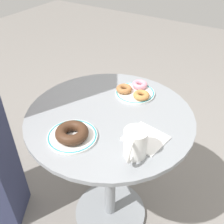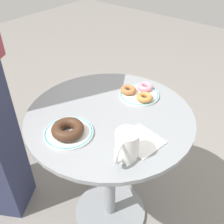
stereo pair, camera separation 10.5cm
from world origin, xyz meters
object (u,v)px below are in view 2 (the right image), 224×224
object	(u,v)px
donut_cinnamon	(128,90)
donut_pink_frosted	(145,87)
donut_chocolate	(68,129)
plate_right	(139,95)
plate_left	(69,133)
cafe_table	(110,155)
paper_napkin	(141,141)
coffee_mug	(126,145)
donut_old_fashioned	(144,97)

from	to	relation	value
donut_cinnamon	donut_pink_frosted	bearing A→B (deg)	-31.24
donut_pink_frosted	donut_chocolate	bearing A→B (deg)	173.63
donut_cinnamon	plate_right	bearing A→B (deg)	-66.38
plate_left	cafe_table	bearing A→B (deg)	-12.29
cafe_table	paper_napkin	xyz separation A→B (m)	(-0.06, -0.19, 0.25)
plate_right	coffee_mug	bearing A→B (deg)	-152.66
coffee_mug	donut_cinnamon	bearing A→B (deg)	34.85
plate_left	plate_right	xyz separation A→B (m)	(0.38, -0.06, -0.00)
donut_pink_frosted	donut_old_fashioned	distance (m)	0.09
donut_pink_frosted	donut_old_fashioned	xyz separation A→B (m)	(-0.08, -0.05, 0.00)
paper_napkin	donut_pink_frosted	bearing A→B (deg)	30.91
donut_pink_frosted	donut_old_fashioned	bearing A→B (deg)	-148.41
cafe_table	coffee_mug	xyz separation A→B (m)	(-0.15, -0.19, 0.30)
cafe_table	donut_old_fashioned	xyz separation A→B (m)	(0.17, -0.06, 0.27)
donut_pink_frosted	donut_old_fashioned	size ratio (longest dim) A/B	1.00
donut_old_fashioned	plate_right	bearing A→B (deg)	59.29
donut_pink_frosted	donut_cinnamon	distance (m)	0.08
cafe_table	plate_left	xyz separation A→B (m)	(-0.19, 0.04, 0.25)
cafe_table	donut_chocolate	world-z (taller)	donut_chocolate
donut_pink_frosted	plate_left	bearing A→B (deg)	172.66
donut_old_fashioned	coffee_mug	size ratio (longest dim) A/B	0.57
donut_chocolate	coffee_mug	distance (m)	0.24
donut_cinnamon	donut_chocolate	bearing A→B (deg)	179.08
plate_left	donut_cinnamon	xyz separation A→B (m)	(0.36, -0.01, 0.02)
plate_right	donut_pink_frosted	distance (m)	0.05
plate_left	paper_napkin	xyz separation A→B (m)	(0.14, -0.23, -0.00)
plate_right	donut_pink_frosted	xyz separation A→B (m)	(0.05, 0.00, 0.02)
plate_left	plate_right	distance (m)	0.39
plate_right	donut_pink_frosted	size ratio (longest dim) A/B	2.48
donut_chocolate	paper_napkin	xyz separation A→B (m)	(0.14, -0.23, -0.03)
cafe_table	coffee_mug	size ratio (longest dim) A/B	5.68
donut_cinnamon	coffee_mug	xyz separation A→B (m)	(-0.32, -0.22, 0.03)
plate_left	donut_cinnamon	distance (m)	0.36
donut_old_fashioned	paper_napkin	xyz separation A→B (m)	(-0.22, -0.13, -0.02)
coffee_mug	plate_left	bearing A→B (deg)	100.12
donut_cinnamon	coffee_mug	distance (m)	0.39
plate_right	paper_napkin	xyz separation A→B (m)	(-0.25, -0.17, -0.00)
donut_old_fashioned	paper_napkin	size ratio (longest dim) A/B	0.52
plate_right	donut_chocolate	bearing A→B (deg)	172.30
coffee_mug	cafe_table	bearing A→B (deg)	52.38
donut_old_fashioned	coffee_mug	xyz separation A→B (m)	(-0.31, -0.13, 0.03)
plate_left	donut_pink_frosted	bearing A→B (deg)	-7.34
donut_old_fashioned	donut_pink_frosted	bearing A→B (deg)	31.59
donut_old_fashioned	cafe_table	bearing A→B (deg)	159.58
coffee_mug	donut_old_fashioned	bearing A→B (deg)	22.80
plate_left	donut_chocolate	world-z (taller)	donut_chocolate
plate_left	paper_napkin	distance (m)	0.27
donut_pink_frosted	coffee_mug	xyz separation A→B (m)	(-0.39, -0.18, 0.03)
paper_napkin	coffee_mug	xyz separation A→B (m)	(-0.09, -0.00, 0.05)
donut_pink_frosted	donut_old_fashioned	world-z (taller)	same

